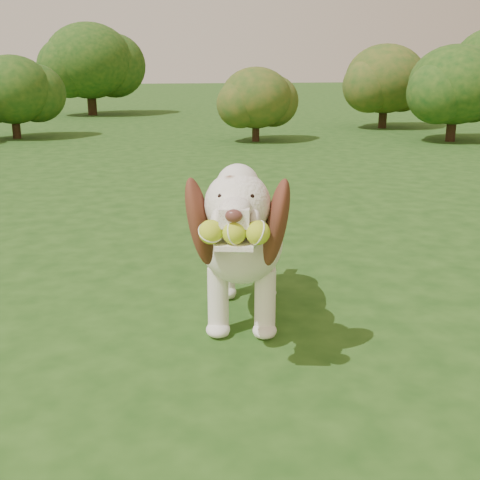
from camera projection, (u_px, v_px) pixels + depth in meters
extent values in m
plane|color=#1C4112|center=(151.00, 369.00, 2.62)|extent=(80.00, 80.00, 0.00)
ellipsoid|color=white|center=(244.00, 235.00, 3.09)|extent=(0.57, 0.83, 0.40)
ellipsoid|color=white|center=(241.00, 242.00, 2.80)|extent=(0.47, 0.47, 0.39)
ellipsoid|color=white|center=(246.00, 224.00, 3.34)|extent=(0.43, 0.43, 0.35)
cylinder|color=white|center=(240.00, 230.00, 2.63)|extent=(0.28, 0.35, 0.30)
sphere|color=white|center=(238.00, 204.00, 2.45)|extent=(0.33, 0.33, 0.27)
sphere|color=white|center=(238.00, 185.00, 2.45)|extent=(0.22, 0.22, 0.18)
cube|color=white|center=(235.00, 215.00, 2.30)|extent=(0.15, 0.18, 0.07)
ellipsoid|color=#592D28|center=(234.00, 216.00, 2.22)|extent=(0.07, 0.06, 0.05)
cube|color=white|center=(235.00, 243.00, 2.32)|extent=(0.19, 0.20, 0.02)
ellipsoid|color=brown|center=(199.00, 222.00, 2.49)|extent=(0.21, 0.25, 0.42)
ellipsoid|color=brown|center=(276.00, 223.00, 2.47)|extent=(0.19, 0.29, 0.42)
cylinder|color=white|center=(248.00, 210.00, 3.48)|extent=(0.12, 0.20, 0.15)
cylinder|color=white|center=(218.00, 301.00, 2.92)|extent=(0.13, 0.13, 0.34)
cylinder|color=white|center=(265.00, 302.00, 2.91)|extent=(0.13, 0.13, 0.34)
cylinder|color=white|center=(226.00, 268.00, 3.40)|extent=(0.13, 0.13, 0.34)
cylinder|color=white|center=(266.00, 269.00, 3.39)|extent=(0.13, 0.13, 0.34)
sphere|color=yellow|center=(211.00, 232.00, 2.26)|extent=(0.11, 0.11, 0.09)
sphere|color=yellow|center=(234.00, 232.00, 2.26)|extent=(0.11, 0.11, 0.09)
sphere|color=yellow|center=(258.00, 233.00, 2.25)|extent=(0.11, 0.11, 0.09)
cylinder|color=#382314|center=(451.00, 126.00, 10.26)|extent=(0.16, 0.16, 0.52)
ellipsoid|color=#144214|center=(455.00, 85.00, 10.06)|extent=(1.55, 1.55, 1.31)
cylinder|color=#382314|center=(256.00, 130.00, 10.27)|extent=(0.12, 0.12, 0.40)
ellipsoid|color=#144214|center=(256.00, 98.00, 10.12)|extent=(1.20, 1.20, 1.02)
cylinder|color=#382314|center=(92.00, 101.00, 15.53)|extent=(0.23, 0.23, 0.74)
ellipsoid|color=#144214|center=(89.00, 61.00, 15.25)|extent=(2.22, 2.22, 1.89)
cylinder|color=#382314|center=(383.00, 115.00, 12.40)|extent=(0.17, 0.17, 0.54)
ellipsoid|color=#144214|center=(385.00, 79.00, 12.20)|extent=(1.62, 1.62, 1.38)
cylinder|color=#382314|center=(16.00, 125.00, 10.66)|extent=(0.14, 0.14, 0.46)
ellipsoid|color=#144214|center=(12.00, 90.00, 10.49)|extent=(1.39, 1.39, 1.18)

